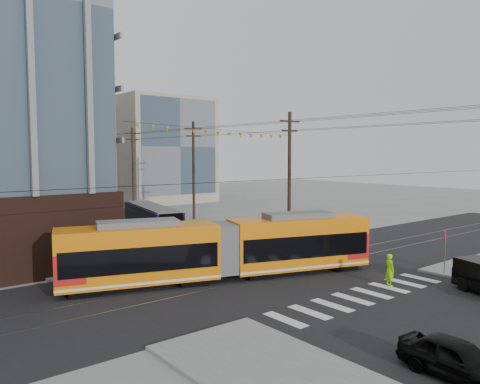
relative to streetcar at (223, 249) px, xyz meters
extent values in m
plane|color=slate|center=(3.60, -4.30, -1.81)|extent=(160.00, 160.00, 0.00)
cube|color=gray|center=(19.60, 43.70, 6.19)|extent=(14.00, 14.00, 16.00)
cube|color=#8C99A5|center=(21.60, 63.70, 5.19)|extent=(16.00, 16.00, 14.00)
cylinder|color=black|center=(12.10, 51.70, 3.69)|extent=(0.30, 0.30, 11.00)
imported|color=black|center=(-1.45, -14.81, -1.14)|extent=(1.80, 4.01, 1.34)
imported|color=#AAABAE|center=(-2.16, 10.01, -0.97)|extent=(2.73, 5.34, 1.68)
imported|color=silver|center=(-2.35, 14.82, -1.09)|extent=(2.87, 5.20, 1.43)
imported|color=slate|center=(-1.43, 19.63, -1.13)|extent=(3.70, 5.32, 1.35)
imported|color=#94E907|center=(6.40, -7.06, -0.89)|extent=(0.64, 0.78, 1.83)
cube|color=slate|center=(11.90, 8.54, -1.44)|extent=(2.07, 3.76, 0.74)
camera|label=1|loc=(-16.35, -21.91, 5.60)|focal=35.00mm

